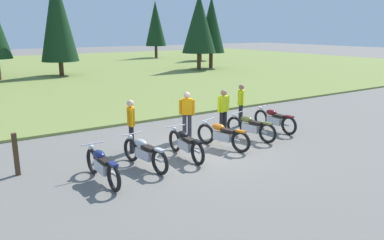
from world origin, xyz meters
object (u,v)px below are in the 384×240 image
Objects in this scene: motorcycle_maroon at (274,120)px; motorcycle_black at (185,144)px; trail_marker_post at (16,154)px; motorcycle_olive at (250,127)px; motorcycle_navy at (102,165)px; motorcycle_orange at (222,135)px; rider_checking_bike at (187,112)px; rider_with_back_turned at (241,103)px; motorcycle_silver at (144,153)px; rider_in_hivis_vest at (131,123)px; rider_near_row_end at (223,110)px.

motorcycle_black is at bearing -170.23° from motorcycle_maroon.
motorcycle_black is 4.64m from trail_marker_post.
motorcycle_navy is at bearing -171.69° from motorcycle_olive.
motorcycle_maroon is at bearing -3.33° from trail_marker_post.
rider_checking_bike is at bearing 103.72° from motorcycle_orange.
trail_marker_post is at bearing 173.47° from motorcycle_olive.
motorcycle_silver is at bearing -158.18° from rider_with_back_turned.
motorcycle_olive is at bearing 8.31° from motorcycle_navy.
motorcycle_navy is at bearing -44.27° from trail_marker_post.
motorcycle_navy is at bearing -171.79° from motorcycle_black.
rider_with_back_turned is at bearing 60.12° from motorcycle_olive.
trail_marker_post is (-3.34, -0.09, -0.37)m from rider_in_hivis_vest.
motorcycle_orange is 2.94m from rider_in_hivis_vest.
rider_near_row_end is 1.00× the size of rider_with_back_turned.
motorcycle_olive is 1.24× the size of rider_with_back_turned.
rider_near_row_end is (-1.98, 0.60, 0.51)m from motorcycle_maroon.
motorcycle_navy is at bearing -170.82° from motorcycle_maroon.
motorcycle_black is 1.26× the size of rider_near_row_end.
motorcycle_maroon is at bearing -16.92° from rider_near_row_end.
rider_in_hivis_vest is 1.45× the size of trail_marker_post.
motorcycle_navy and motorcycle_olive have the same top height.
rider_checking_bike and rider_near_row_end have the same top height.
motorcycle_navy is 1.26× the size of rider_near_row_end.
motorcycle_maroon is at bearing 12.41° from motorcycle_olive.
motorcycle_maroon is at bearing 9.77° from motorcycle_black.
motorcycle_olive is (4.36, 0.51, 0.00)m from motorcycle_silver.
rider_in_hivis_vest reaches higher than motorcycle_silver.
motorcycle_black is at bearing -16.13° from trail_marker_post.
trail_marker_post reaches higher than motorcycle_black.
motorcycle_olive is 2.28m from rider_checking_bike.
motorcycle_orange is 0.97× the size of motorcycle_maroon.
rider_in_hivis_vest is 5.05m from rider_with_back_turned.
motorcycle_black is 1.26× the size of rider_with_back_turned.
rider_with_back_turned is at bearing 7.38° from rider_checking_bike.
motorcycle_silver is at bearing 13.66° from motorcycle_navy.
motorcycle_silver is at bearing -23.88° from trail_marker_post.
rider_checking_bike is (1.13, 1.69, 0.51)m from motorcycle_black.
motorcycle_orange is 1.23× the size of rider_checking_bike.
trail_marker_post is at bearing -179.31° from rider_near_row_end.
rider_checking_bike is at bearing 145.70° from motorcycle_olive.
motorcycle_black is 1.01× the size of motorcycle_olive.
motorcycle_silver is 1.02× the size of motorcycle_orange.
motorcycle_olive is 1.24× the size of rider_in_hivis_vest.
motorcycle_navy and motorcycle_orange have the same top height.
rider_near_row_end reaches higher than motorcycle_olive.
motorcycle_maroon is 1.83× the size of trail_marker_post.
motorcycle_navy is 1.00× the size of motorcycle_maroon.
motorcycle_black is at bearing 8.21° from motorcycle_navy.
motorcycle_navy is 4.42m from rider_checking_bike.
rider_with_back_turned reaches higher than trail_marker_post.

